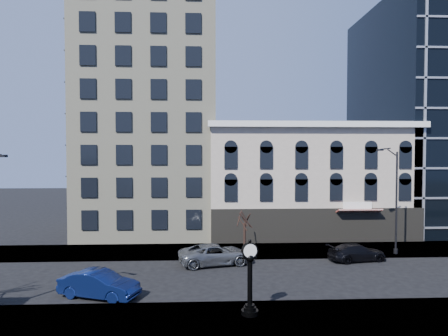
{
  "coord_description": "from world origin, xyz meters",
  "views": [
    {
      "loc": [
        0.47,
        -29.16,
        9.16
      ],
      "look_at": [
        2.0,
        4.0,
        8.0
      ],
      "focal_mm": 32.0,
      "sensor_mm": 36.0,
      "label": 1
    }
  ],
  "objects": [
    {
      "name": "victorian_row",
      "position": [
        12.0,
        15.89,
        6.0
      ],
      "size": [
        22.6,
        11.19,
        12.5
      ],
      "color": "#C1B19F",
      "rests_on": "ground"
    },
    {
      "name": "ground",
      "position": [
        0.0,
        0.0,
        0.0
      ],
      "size": [
        160.0,
        160.0,
        0.0
      ],
      "primitive_type": "plane",
      "color": "black",
      "rests_on": "ground"
    },
    {
      "name": "cream_tower",
      "position": [
        -6.11,
        18.88,
        19.32
      ],
      "size": [
        15.9,
        15.4,
        42.5
      ],
      "color": "beige",
      "rests_on": "ground"
    },
    {
      "name": "bare_tree_far",
      "position": [
        4.1,
        7.73,
        3.27
      ],
      "size": [
        2.44,
        2.44,
        4.19
      ],
      "color": "black",
      "rests_on": "sidewalk_far"
    },
    {
      "name": "sidewalk_near",
      "position": [
        0.0,
        -8.0,
        0.06
      ],
      "size": [
        160.0,
        6.0,
        0.12
      ],
      "primitive_type": "cube",
      "color": "gray",
      "rests_on": "ground"
    },
    {
      "name": "street_lamp_far",
      "position": [
        17.02,
        5.79,
        7.5
      ],
      "size": [
        2.47,
        0.98,
        9.78
      ],
      "rotation": [
        0.0,
        0.0,
        3.43
      ],
      "color": "black",
      "rests_on": "sidewalk_far"
    },
    {
      "name": "car_far_a",
      "position": [
        1.28,
        3.67,
        0.84
      ],
      "size": [
        6.55,
        4.13,
        1.69
      ],
      "primitive_type": "imported",
      "rotation": [
        0.0,
        0.0,
        1.81
      ],
      "color": "#595B60",
      "rests_on": "ground"
    },
    {
      "name": "car_far_b",
      "position": [
        13.43,
        4.21,
        0.73
      ],
      "size": [
        5.3,
        2.92,
        1.45
      ],
      "primitive_type": "imported",
      "rotation": [
        0.0,
        0.0,
        1.76
      ],
      "color": "black",
      "rests_on": "ground"
    },
    {
      "name": "car_near_b",
      "position": [
        -6.33,
        -3.65,
        0.85
      ],
      "size": [
        5.47,
        3.4,
        1.7
      ],
      "primitive_type": "imported",
      "rotation": [
        0.0,
        0.0,
        1.23
      ],
      "color": "#0C194C",
      "rests_on": "ground"
    },
    {
      "name": "sidewalk_far",
      "position": [
        0.0,
        8.0,
        0.06
      ],
      "size": [
        160.0,
        6.0,
        0.12
      ],
      "primitive_type": "cube",
      "color": "gray",
      "rests_on": "ground"
    },
    {
      "name": "street_clock",
      "position": [
        2.95,
        -7.09,
        2.05
      ],
      "size": [
        0.97,
        0.97,
        4.26
      ],
      "rotation": [
        0.0,
        0.0,
        0.18
      ],
      "color": "black",
      "rests_on": "sidewalk_near"
    }
  ]
}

